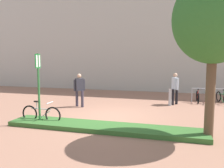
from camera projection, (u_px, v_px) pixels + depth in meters
ground_plane at (109, 116)px, 9.67m from camera, size 60.00×60.00×0.00m
building_facade at (140, 26)px, 17.32m from camera, size 28.00×1.20×10.00m
planter_strip at (103, 127)px, 7.86m from camera, size 7.00×1.10×0.16m
tree_sidewalk at (214, 20)px, 6.53m from camera, size 2.40×2.40×4.96m
parking_sign_post at (38, 79)px, 8.34m from camera, size 0.08×0.36×2.67m
bike_at_sign at (41, 114)px, 8.65m from camera, size 1.68×0.42×0.86m
bike_rack_cluster at (216, 97)px, 12.56m from camera, size 2.66×1.65×0.83m
bollard_steel at (170, 97)px, 11.84m from camera, size 0.16×0.16×0.90m
person_suited_dark at (79, 88)px, 11.53m from camera, size 0.49×0.45×1.72m
person_shirt_white at (175, 87)px, 12.08m from camera, size 0.38×0.56×1.72m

